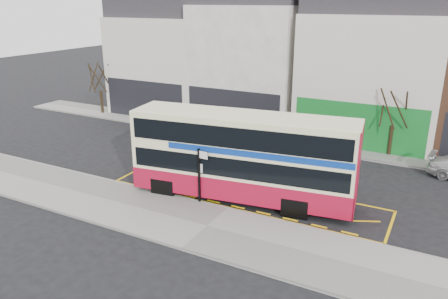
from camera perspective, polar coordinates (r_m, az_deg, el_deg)
The scene contains 14 objects.
ground at distance 20.98m, azimuth 0.93°, elevation -7.57°, with size 120.00×120.00×0.00m, color black.
pavement at distance 19.15m, azimuth -2.23°, elevation -10.09°, with size 40.00×4.00×0.15m, color gray.
kerb at distance 20.64m, azimuth 0.46°, elevation -7.79°, with size 40.00×0.15×0.15m, color gray.
far_pavement at distance 30.46m, azimuth 10.33°, elevation 0.92°, with size 50.00×3.00×0.15m, color gray.
road_markings at distance 22.27m, azimuth 2.80°, elevation -5.91°, with size 14.00×3.40×0.01m, color yellow, non-canonical shape.
terrace_far_left at distance 38.85m, azimuth -6.99°, elevation 12.16°, with size 8.00×8.01×10.80m.
terrace_left at distance 34.90m, azimuth 4.13°, elevation 12.30°, with size 8.00×8.01×11.80m.
terrace_green_shop at distance 32.41m, azimuth 19.08°, elevation 10.36°, with size 9.00×8.01×11.30m.
double_decker_bus at distance 20.98m, azimuth 2.55°, elevation -0.84°, with size 11.02×3.91×4.31m.
bus_stop_post at distance 20.56m, azimuth -3.13°, elevation -2.69°, with size 0.67×0.13×2.70m.
car_silver at distance 32.45m, azimuth -8.26°, elevation 3.32°, with size 1.67×4.16×1.42m, color #9C9DA1.
car_grey at distance 28.18m, azimuth 6.92°, elevation 1.07°, with size 1.61×4.62×1.52m, color #43454B.
street_tree_left at distance 38.48m, azimuth -16.03°, elevation 9.93°, with size 2.57×2.57×5.54m.
street_tree_right at distance 28.46m, azimuth 21.53°, elevation 6.32°, with size 2.56×2.56×5.53m.
Camera 1 is at (8.44, -16.75, 9.40)m, focal length 35.00 mm.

